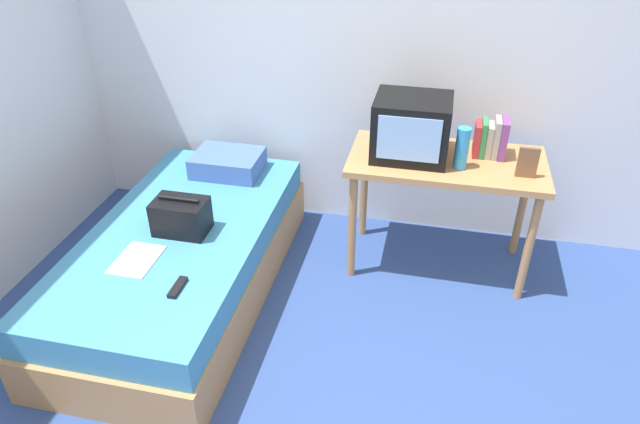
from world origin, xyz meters
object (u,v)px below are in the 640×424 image
bed (183,261)px  desk (445,174)px  pillow (228,163)px  book_row (491,138)px  water_bottle (462,148)px  magazine (137,260)px  remote_dark (178,287)px  tv (411,128)px  remote_silver (170,206)px  handbag (181,216)px  picture_frame (528,162)px

bed → desk: bearing=22.8°
pillow → book_row: bearing=0.4°
water_bottle → magazine: 1.90m
pillow → desk: bearing=-3.6°
pillow → remote_dark: (0.18, -1.23, -0.06)m
bed → desk: desk is taller
bed → desk: 1.67m
tv → magazine: tv is taller
book_row → pillow: (-1.67, -0.01, -0.34)m
book_row → remote_dark: (-1.49, -1.24, -0.40)m
desk → book_row: size_ratio=4.93×
tv → water_bottle: (0.30, -0.10, -0.06)m
pillow → remote_silver: (-0.19, -0.52, -0.06)m
remote_silver → water_bottle: bearing=10.8°
magazine → handbag: bearing=67.9°
water_bottle → handbag: bearing=-160.1°
pillow → picture_frame: bearing=-6.8°
desk → magazine: size_ratio=4.00×
tv → remote_dark: bearing=-132.1°
pillow → remote_dark: pillow is taller
handbag → remote_silver: handbag is taller
tv → pillow: size_ratio=0.98×
magazine → remote_dark: remote_dark is taller
tv → remote_dark: size_ratio=2.82×
desk → handbag: desk is taller
picture_frame → pillow: size_ratio=0.40×
desk → water_bottle: size_ratio=4.68×
handbag → magazine: (-0.13, -0.31, -0.10)m
bed → magazine: 0.42m
water_bottle → picture_frame: 0.36m
book_row → handbag: bearing=-155.9°
bed → remote_silver: (-0.14, 0.20, 0.25)m
bed → remote_dark: size_ratio=12.82×
bed → handbag: (0.04, -0.02, 0.34)m
book_row → pillow: book_row is taller
water_bottle → remote_silver: 1.78m
handbag → remote_dark: bearing=-68.9°
bed → tv: 1.58m
magazine → remote_dark: (0.32, -0.17, 0.01)m
remote_dark → pillow: bearing=98.5°
water_bottle → handbag: 1.64m
bed → pillow: pillow is taller
pillow → remote_dark: bearing=-81.5°
pillow → water_bottle: bearing=-7.3°
desk → remote_silver: size_ratio=8.06×
book_row → remote_silver: book_row is taller
tv → handbag: size_ratio=1.47×
water_bottle → tv: bearing=161.5°
picture_frame → book_row: bearing=129.2°
handbag → desk: bearing=24.3°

